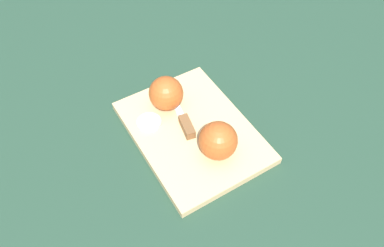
% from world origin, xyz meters
% --- Properties ---
extents(ground_plane, '(4.00, 4.00, 0.00)m').
position_xyz_m(ground_plane, '(0.00, 0.00, 0.00)').
color(ground_plane, '#1E3828').
extents(cutting_board, '(0.34, 0.26, 0.02)m').
position_xyz_m(cutting_board, '(0.00, 0.00, 0.01)').
color(cutting_board, tan).
rests_on(cutting_board, ground_plane).
extents(apple_half_left, '(0.08, 0.08, 0.08)m').
position_xyz_m(apple_half_left, '(-0.08, -0.01, 0.06)').
color(apple_half_left, '#AD4C1E').
rests_on(apple_half_left, cutting_board).
extents(apple_half_right, '(0.08, 0.08, 0.08)m').
position_xyz_m(apple_half_right, '(0.09, 0.01, 0.06)').
color(apple_half_right, '#AD4C1E').
rests_on(apple_half_right, cutting_board).
extents(knife, '(0.16, 0.06, 0.02)m').
position_xyz_m(knife, '(0.02, 0.01, 0.03)').
color(knife, silver).
rests_on(knife, cutting_board).
extents(apple_slice, '(0.05, 0.05, 0.01)m').
position_xyz_m(apple_slice, '(0.07, 0.07, 0.02)').
color(apple_slice, beige).
rests_on(apple_slice, cutting_board).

